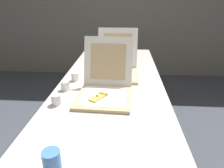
{
  "coord_description": "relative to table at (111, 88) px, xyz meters",
  "views": [
    {
      "loc": [
        0.11,
        -0.91,
        1.39
      ],
      "look_at": [
        0.02,
        0.46,
        0.79
      ],
      "focal_mm": 32.65,
      "sensor_mm": 36.0,
      "label": 1
    }
  ],
  "objects": [
    {
      "name": "cup_white_near_left",
      "position": [
        -0.33,
        -0.39,
        0.08
      ],
      "size": [
        0.06,
        0.06,
        0.07
      ],
      "primitive_type": "cylinder",
      "color": "white",
      "rests_on": "table"
    },
    {
      "name": "wall_back",
      "position": [
        0.0,
        2.22,
        0.61
      ],
      "size": [
        10.0,
        0.1,
        2.6
      ],
      "primitive_type": "cube",
      "color": "gray",
      "rests_on": "ground"
    },
    {
      "name": "pizza_box_middle",
      "position": [
        0.04,
        0.19,
        0.1
      ],
      "size": [
        0.37,
        0.45,
        0.38
      ],
      "rotation": [
        0.0,
        0.0,
        -0.0
      ],
      "color": "tan",
      "rests_on": "table"
    },
    {
      "name": "pizza_box_front",
      "position": [
        -0.03,
        -0.25,
        0.1
      ],
      "size": [
        0.39,
        0.5,
        0.38
      ],
      "rotation": [
        0.0,
        0.0,
        -0.04
      ],
      "color": "tan",
      "rests_on": "table"
    },
    {
      "name": "cup_white_mid",
      "position": [
        -0.3,
        0.02,
        0.08
      ],
      "size": [
        0.06,
        0.06,
        0.07
      ],
      "primitive_type": "cylinder",
      "color": "white",
      "rests_on": "table"
    },
    {
      "name": "cup_printed_front",
      "position": [
        -0.17,
        -0.93,
        0.09
      ],
      "size": [
        0.07,
        0.07,
        0.09
      ],
      "primitive_type": "cylinder",
      "color": "#477FCC",
      "rests_on": "table"
    },
    {
      "name": "cup_white_far",
      "position": [
        -0.23,
        0.37,
        0.08
      ],
      "size": [
        0.06,
        0.06,
        0.07
      ],
      "primitive_type": "cylinder",
      "color": "white",
      "rests_on": "table"
    },
    {
      "name": "table",
      "position": [
        0.0,
        0.0,
        0.0
      ],
      "size": [
        0.84,
        2.29,
        0.73
      ],
      "color": "beige",
      "rests_on": "ground"
    },
    {
      "name": "cup_white_near_center",
      "position": [
        -0.33,
        -0.17,
        0.08
      ],
      "size": [
        0.06,
        0.06,
        0.07
      ],
      "primitive_type": "cylinder",
      "color": "white",
      "rests_on": "table"
    }
  ]
}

